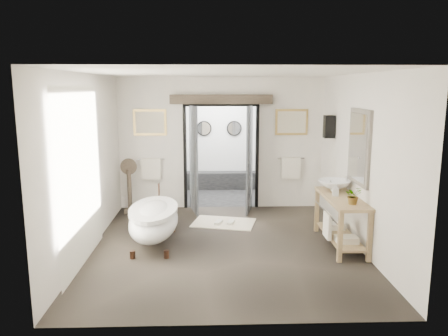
{
  "coord_description": "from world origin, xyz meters",
  "views": [
    {
      "loc": [
        -0.26,
        -7.07,
        2.67
      ],
      "look_at": [
        0.0,
        0.6,
        1.25
      ],
      "focal_mm": 35.0,
      "sensor_mm": 36.0,
      "label": 1
    }
  ],
  "objects": [
    {
      "name": "vanity",
      "position": [
        1.95,
        -0.01,
        0.51
      ],
      "size": [
        0.57,
        1.6,
        0.85
      ],
      "color": "tan",
      "rests_on": "ground_plane"
    },
    {
      "name": "shower_room",
      "position": [
        0.0,
        3.99,
        0.91
      ],
      "size": [
        2.22,
        2.01,
        2.51
      ],
      "color": "black",
      "rests_on": "ground_plane"
    },
    {
      "name": "back_wall_dressing",
      "position": [
        0.0,
        2.32,
        1.56
      ],
      "size": [
        3.82,
        0.79,
        2.52
      ],
      "color": "black",
      "rests_on": "ground_plane"
    },
    {
      "name": "ground_plane",
      "position": [
        0.0,
        0.0,
        0.0
      ],
      "size": [
        5.0,
        5.0,
        0.0
      ],
      "primitive_type": "plane",
      "color": "#443C32"
    },
    {
      "name": "plant",
      "position": [
        2.01,
        -0.46,
        0.99
      ],
      "size": [
        0.32,
        0.3,
        0.29
      ],
      "primitive_type": "imported",
      "rotation": [
        0.0,
        0.0,
        0.37
      ],
      "color": "gray",
      "rests_on": "vanity"
    },
    {
      "name": "soap_bottle_a",
      "position": [
        1.88,
        0.08,
        0.96
      ],
      "size": [
        0.11,
        0.11,
        0.21
      ],
      "primitive_type": "imported",
      "rotation": [
        0.0,
        0.0,
        -0.12
      ],
      "color": "gray",
      "rests_on": "vanity"
    },
    {
      "name": "clawfoot_tub",
      "position": [
        -1.22,
        0.15,
        0.44
      ],
      "size": [
        0.82,
        1.82,
        0.89
      ],
      "color": "#41271A",
      "rests_on": "ground_plane"
    },
    {
      "name": "rug",
      "position": [
        0.02,
        1.3,
        0.01
      ],
      "size": [
        1.36,
        1.06,
        0.01
      ],
      "primitive_type": "cube",
      "rotation": [
        0.0,
        0.0,
        -0.24
      ],
      "color": "beige",
      "rests_on": "ground_plane"
    },
    {
      "name": "basin",
      "position": [
        1.96,
        0.45,
        0.95
      ],
      "size": [
        0.69,
        0.69,
        0.19
      ],
      "primitive_type": "imported",
      "rotation": [
        0.0,
        0.0,
        0.26
      ],
      "color": "white",
      "rests_on": "vanity"
    },
    {
      "name": "room_shell",
      "position": [
        -0.04,
        -0.13,
        1.86
      ],
      "size": [
        4.52,
        5.02,
        2.91
      ],
      "color": "silver",
      "rests_on": "ground_plane"
    },
    {
      "name": "soap_bottle_b",
      "position": [
        1.96,
        0.66,
        0.93
      ],
      "size": [
        0.13,
        0.13,
        0.15
      ],
      "primitive_type": "imported",
      "rotation": [
        0.0,
        0.0,
        0.07
      ],
      "color": "gray",
      "rests_on": "vanity"
    },
    {
      "name": "pedestal_mirror",
      "position": [
        -1.98,
        2.09,
        0.51
      ],
      "size": [
        0.35,
        0.23,
        1.19
      ],
      "color": "brown",
      "rests_on": "ground_plane"
    },
    {
      "name": "slippers",
      "position": [
        0.03,
        1.23,
        0.04
      ],
      "size": [
        0.43,
        0.29,
        0.05
      ],
      "color": "silver",
      "rests_on": "rug"
    }
  ]
}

